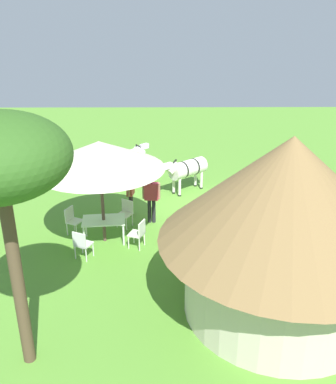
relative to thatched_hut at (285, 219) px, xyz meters
name	(u,v)px	position (x,y,z in m)	size (l,w,h in m)	color
ground_plane	(197,208)	(1.47, -5.83, -2.44)	(36.00, 36.00, 0.00)	#548C2F
thatched_hut	(285,219)	(0.00, 0.00, 0.00)	(5.68, 5.68, 4.35)	beige
shade_umbrella	(99,155)	(4.56, -3.43, 0.39)	(3.85, 3.85, 3.25)	brown
patio_dining_table	(104,222)	(4.56, -3.43, -1.79)	(1.39, 0.94, 0.74)	silver
patio_chair_west_end	(82,243)	(5.07, -2.35, -1.92)	(0.58, 0.57, 0.90)	silver
patio_chair_near_hut	(139,232)	(3.45, -3.00, -1.92)	(0.55, 0.56, 0.90)	white
patio_chair_near_lawn	(126,211)	(3.97, -4.47, -1.92)	(0.59, 0.58, 0.90)	silver
patio_chair_east_end	(72,219)	(5.65, -3.93, -1.92)	(0.56, 0.57, 0.90)	silver
guest_beside_umbrella	(151,195)	(3.11, -4.71, -1.42)	(0.61, 0.25, 1.70)	#23212A
guest_behind_table	(131,190)	(3.86, -5.29, -1.49)	(0.26, 0.56, 1.57)	black
standing_watcher	(274,165)	(-1.73, -7.76, -1.42)	(0.48, 0.46, 1.69)	black
striped_lounge_chair	(259,222)	(-0.47, -4.20, -2.18)	(0.70, 0.90, 0.64)	#CD4F4B
zebra_nearest_camera	(187,169)	(1.78, -7.45, -1.48)	(1.84, 1.63, 1.49)	silver
zebra_by_umbrella	(126,160)	(4.27, -8.33, -1.39)	(1.80, 1.72, 1.59)	silver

